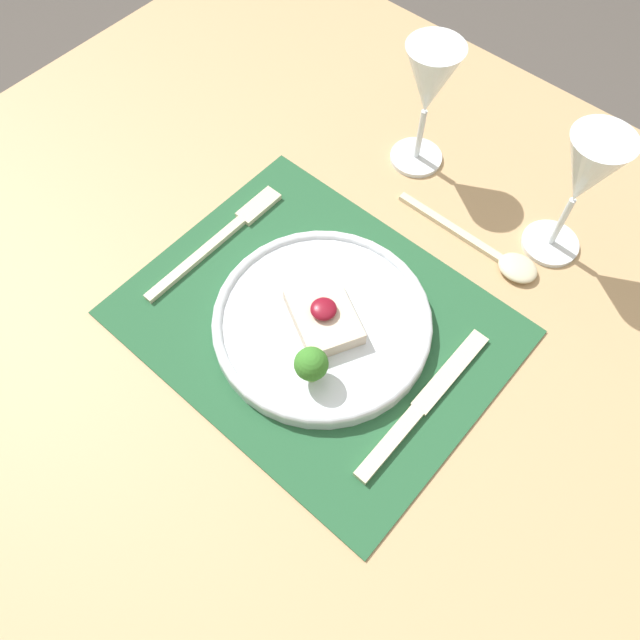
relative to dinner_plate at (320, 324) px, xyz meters
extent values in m
plane|color=#4C4742|center=(-0.01, 0.00, -0.77)|extent=(8.00, 8.00, 0.00)
cube|color=tan|center=(-0.01, 0.00, -0.03)|extent=(1.21, 1.07, 0.03)
cylinder|color=tan|center=(-0.54, 0.47, -0.41)|extent=(0.06, 0.06, 0.72)
cube|color=#235633|center=(-0.01, 0.00, -0.01)|extent=(0.42, 0.33, 0.00)
cylinder|color=silver|center=(0.00, 0.00, -0.01)|extent=(0.25, 0.25, 0.02)
torus|color=silver|center=(0.00, 0.00, 0.00)|extent=(0.25, 0.25, 0.01)
cube|color=beige|center=(0.00, 0.00, 0.01)|extent=(0.11, 0.10, 0.02)
ellipsoid|color=maroon|center=(0.00, 0.00, 0.03)|extent=(0.03, 0.03, 0.01)
cylinder|color=#84B256|center=(0.04, -0.06, 0.01)|extent=(0.01, 0.01, 0.02)
sphere|color=#387A28|center=(0.04, -0.06, 0.03)|extent=(0.04, 0.04, 0.04)
cube|color=beige|center=(-0.18, -0.03, -0.01)|extent=(0.01, 0.16, 0.01)
cube|color=beige|center=(-0.18, 0.08, -0.01)|extent=(0.02, 0.06, 0.01)
cube|color=beige|center=(0.14, -0.06, -0.01)|extent=(0.02, 0.10, 0.01)
cube|color=beige|center=(0.14, 0.05, -0.01)|extent=(0.02, 0.12, 0.00)
cube|color=beige|center=(0.03, 0.22, -0.01)|extent=(0.16, 0.01, 0.01)
ellipsoid|color=beige|center=(0.12, 0.22, -0.01)|extent=(0.05, 0.04, 0.01)
cylinder|color=white|center=(0.13, 0.28, -0.01)|extent=(0.07, 0.07, 0.01)
cylinder|color=white|center=(0.13, 0.28, 0.03)|extent=(0.01, 0.01, 0.08)
cone|color=white|center=(0.13, 0.28, 0.11)|extent=(0.07, 0.07, 0.09)
cylinder|color=white|center=(-0.08, 0.29, -0.01)|extent=(0.07, 0.07, 0.01)
cylinder|color=white|center=(-0.08, 0.29, 0.03)|extent=(0.01, 0.01, 0.08)
cone|color=white|center=(-0.08, 0.29, 0.11)|extent=(0.07, 0.07, 0.09)
camera|label=1|loc=(0.23, -0.26, 0.61)|focal=35.00mm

